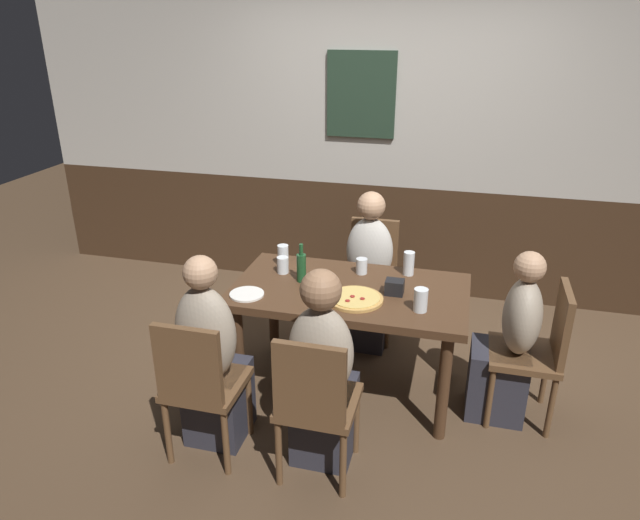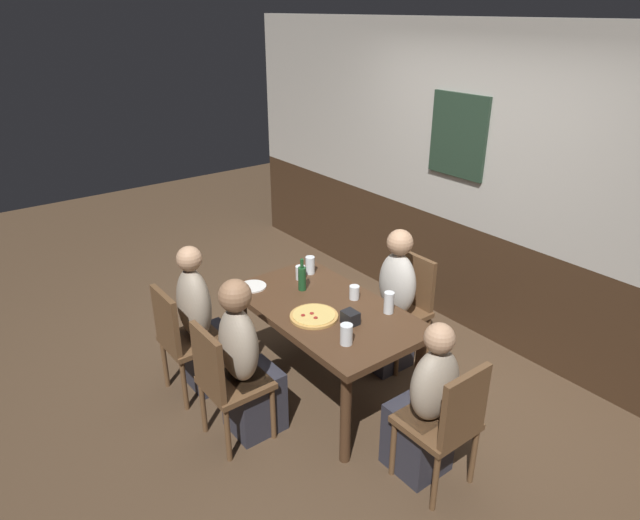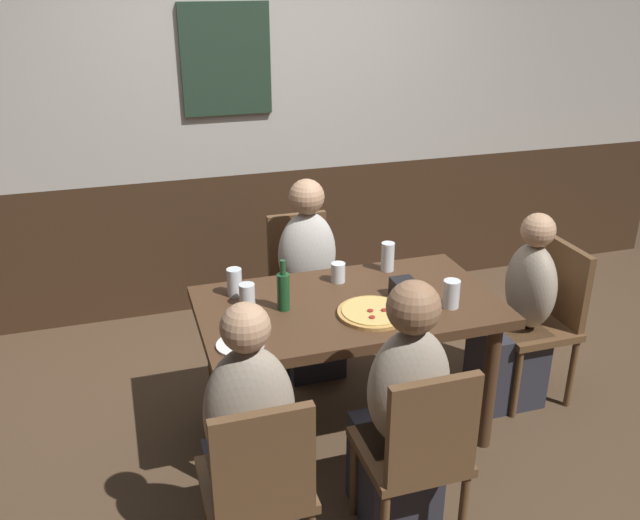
{
  "view_description": "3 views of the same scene",
  "coord_description": "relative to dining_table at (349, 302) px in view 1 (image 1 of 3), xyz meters",
  "views": [
    {
      "loc": [
        0.63,
        -3.12,
        2.28
      ],
      "look_at": [
        -0.22,
        0.13,
        0.85
      ],
      "focal_mm": 32.23,
      "sensor_mm": 36.0,
      "label": 1
    },
    {
      "loc": [
        2.7,
        -2.12,
        2.67
      ],
      "look_at": [
        -0.05,
        -0.01,
        1.09
      ],
      "focal_mm": 31.27,
      "sensor_mm": 36.0,
      "label": 2
    },
    {
      "loc": [
        -1.0,
        -2.73,
        2.21
      ],
      "look_at": [
        -0.11,
        0.12,
        0.93
      ],
      "focal_mm": 37.92,
      "sensor_mm": 36.0,
      "label": 3
    }
  ],
  "objects": [
    {
      "name": "ground_plane",
      "position": [
        0.0,
        0.0,
        -0.65
      ],
      "size": [
        12.0,
        12.0,
        0.0
      ],
      "primitive_type": "plane",
      "color": "#4C3826"
    },
    {
      "name": "wall_back",
      "position": [
        -0.0,
        1.65,
        0.66
      ],
      "size": [
        6.4,
        0.13,
        2.6
      ],
      "color": "#3D2819",
      "rests_on": "ground_plane"
    },
    {
      "name": "dining_table",
      "position": [
        0.0,
        0.0,
        0.0
      ],
      "size": [
        1.44,
        0.81,
        0.74
      ],
      "color": "#472D1C",
      "rests_on": "ground_plane"
    },
    {
      "name": "chair_mid_near",
      "position": [
        0.0,
        -0.82,
        -0.15
      ],
      "size": [
        0.4,
        0.4,
        0.88
      ],
      "color": "brown",
      "rests_on": "ground_plane"
    },
    {
      "name": "chair_head_east",
      "position": [
        1.14,
        0.0,
        -0.15
      ],
      "size": [
        0.4,
        0.4,
        0.88
      ],
      "color": "brown",
      "rests_on": "ground_plane"
    },
    {
      "name": "chair_left_near",
      "position": [
        -0.63,
        -0.82,
        -0.15
      ],
      "size": [
        0.4,
        0.4,
        0.88
      ],
      "color": "brown",
      "rests_on": "ground_plane"
    },
    {
      "name": "chair_mid_far",
      "position": [
        0.0,
        0.82,
        -0.15
      ],
      "size": [
        0.4,
        0.4,
        0.88
      ],
      "color": "brown",
      "rests_on": "ground_plane"
    },
    {
      "name": "person_mid_near",
      "position": [
        0.0,
        -0.66,
        -0.15
      ],
      "size": [
        0.34,
        0.37,
        1.16
      ],
      "color": "#2D2D38",
      "rests_on": "ground_plane"
    },
    {
      "name": "person_head_east",
      "position": [
        0.97,
        0.0,
        -0.19
      ],
      "size": [
        0.37,
        0.34,
        1.08
      ],
      "color": "#2D2D38",
      "rests_on": "ground_plane"
    },
    {
      "name": "person_left_near",
      "position": [
        -0.63,
        -0.66,
        -0.15
      ],
      "size": [
        0.34,
        0.37,
        1.17
      ],
      "color": "#2D2D38",
      "rests_on": "ground_plane"
    },
    {
      "name": "person_mid_far",
      "position": [
        -0.0,
        0.66,
        -0.16
      ],
      "size": [
        0.34,
        0.37,
        1.15
      ],
      "color": "#2D2D38",
      "rests_on": "ground_plane"
    },
    {
      "name": "pizza",
      "position": [
        0.07,
        -0.15,
        0.11
      ],
      "size": [
        0.33,
        0.33,
        0.03
      ],
      "color": "tan",
      "rests_on": "dining_table"
    },
    {
      "name": "beer_glass_tall",
      "position": [
        0.32,
        0.3,
        0.16
      ],
      "size": [
        0.07,
        0.07,
        0.16
      ],
      "color": "silver",
      "rests_on": "dining_table"
    },
    {
      "name": "pint_glass_amber",
      "position": [
        -0.51,
        0.24,
        0.16
      ],
      "size": [
        0.07,
        0.07,
        0.14
      ],
      "color": "silver",
      "rests_on": "dining_table"
    },
    {
      "name": "pint_glass_pale",
      "position": [
        0.03,
        0.24,
        0.14
      ],
      "size": [
        0.07,
        0.07,
        0.1
      ],
      "color": "silver",
      "rests_on": "dining_table"
    },
    {
      "name": "highball_clear",
      "position": [
        -0.47,
        0.12,
        0.14
      ],
      "size": [
        0.08,
        0.08,
        0.11
      ],
      "color": "silver",
      "rests_on": "dining_table"
    },
    {
      "name": "beer_glass_half",
      "position": [
        0.45,
        -0.19,
        0.15
      ],
      "size": [
        0.08,
        0.08,
        0.14
      ],
      "color": "silver",
      "rests_on": "dining_table"
    },
    {
      "name": "beer_bottle_green",
      "position": [
        -0.32,
        0.02,
        0.19
      ],
      "size": [
        0.06,
        0.06,
        0.25
      ],
      "color": "#194723",
      "rests_on": "dining_table"
    },
    {
      "name": "plate_white_large",
      "position": [
        -0.58,
        -0.25,
        0.1
      ],
      "size": [
        0.21,
        0.21,
        0.01
      ],
      "primitive_type": "cylinder",
      "color": "white",
      "rests_on": "dining_table"
    },
    {
      "name": "condiment_caddy",
      "position": [
        0.28,
        -0.01,
        0.14
      ],
      "size": [
        0.11,
        0.09,
        0.09
      ],
      "primitive_type": "cube",
      "color": "black",
      "rests_on": "dining_table"
    }
  ]
}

